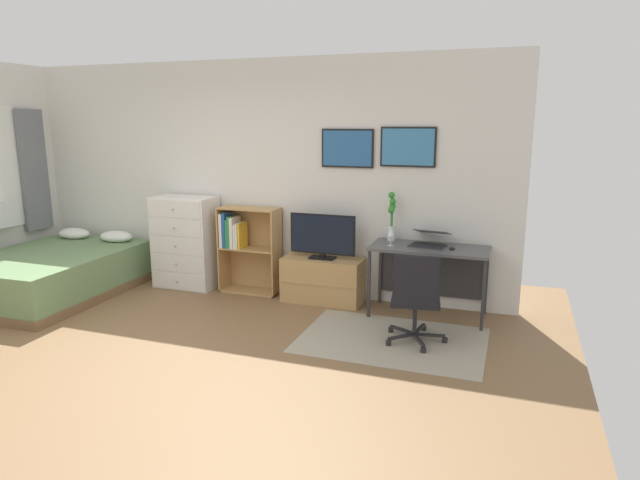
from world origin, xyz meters
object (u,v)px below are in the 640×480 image
(bed, at_px, (53,273))
(bamboo_vase, at_px, (392,218))
(wine_glass, at_px, (391,233))
(television, at_px, (322,237))
(tv_stand, at_px, (323,280))
(laptop, at_px, (430,239))
(bookshelf, at_px, (244,243))
(desk, at_px, (430,259))
(computer_mouse, at_px, (452,248))
(office_chair, at_px, (416,297))
(dresser, at_px, (186,242))

(bed, xyz_separation_m, bamboo_vase, (3.82, 0.93, 0.73))
(bamboo_vase, distance_m, wine_glass, 0.29)
(bed, height_order, television, television)
(tv_stand, height_order, laptop, laptop)
(tv_stand, bearing_deg, bookshelf, 176.82)
(desk, xyz_separation_m, wine_glass, (-0.39, -0.15, 0.27))
(bookshelf, bearing_deg, bamboo_vase, 1.73)
(laptop, relative_size, computer_mouse, 4.20)
(office_chair, xyz_separation_m, laptop, (-0.02, 0.90, 0.34))
(laptop, bearing_deg, television, -169.77)
(dresser, xyz_separation_m, office_chair, (2.97, -0.87, -0.10))
(tv_stand, distance_m, laptop, 1.29)
(bed, relative_size, computer_mouse, 20.14)
(tv_stand, bearing_deg, office_chair, -36.63)
(bookshelf, relative_size, desk, 0.85)
(tv_stand, xyz_separation_m, desk, (1.19, -0.00, 0.35))
(dresser, distance_m, bookshelf, 0.76)
(bed, height_order, desk, desk)
(bed, distance_m, tv_stand, 3.18)
(office_chair, bearing_deg, bamboo_vase, 105.62)
(desk, distance_m, laptop, 0.20)
(office_chair, relative_size, computer_mouse, 8.27)
(office_chair, xyz_separation_m, bamboo_vase, (-0.45, 1.00, 0.53))
(bookshelf, bearing_deg, computer_mouse, -3.77)
(bamboo_vase, xyz_separation_m, wine_glass, (0.05, -0.26, -0.11))
(bed, height_order, tv_stand, bed)
(television, bearing_deg, wine_glass, -9.38)
(tv_stand, distance_m, wine_glass, 1.02)
(laptop, bearing_deg, tv_stand, -170.86)
(television, distance_m, computer_mouse, 1.42)
(desk, bearing_deg, laptop, 131.91)
(bamboo_vase, bearing_deg, wine_glass, -78.55)
(bed, distance_m, desk, 4.35)
(bookshelf, distance_m, computer_mouse, 2.44)
(computer_mouse, height_order, bamboo_vase, bamboo_vase)
(desk, height_order, bamboo_vase, bamboo_vase)
(television, relative_size, laptop, 1.72)
(dresser, xyz_separation_m, bamboo_vase, (2.52, 0.12, 0.43))
(wine_glass, bearing_deg, tv_stand, 169.07)
(laptop, relative_size, wine_glass, 2.43)
(tv_stand, relative_size, bamboo_vase, 1.71)
(bookshelf, height_order, tv_stand, bookshelf)
(office_chair, height_order, computer_mouse, office_chair)
(bookshelf, height_order, wine_glass, bookshelf)
(dresser, relative_size, wine_glass, 6.19)
(bed, relative_size, wine_glass, 11.64)
(bed, relative_size, dresser, 1.88)
(dresser, distance_m, bamboo_vase, 2.56)
(computer_mouse, relative_size, wine_glass, 0.58)
(bookshelf, bearing_deg, office_chair, -23.15)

